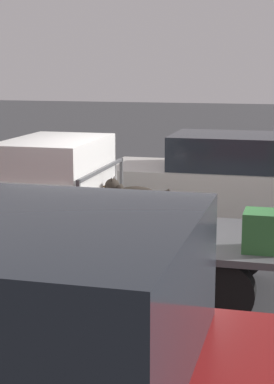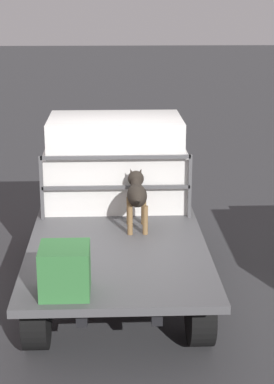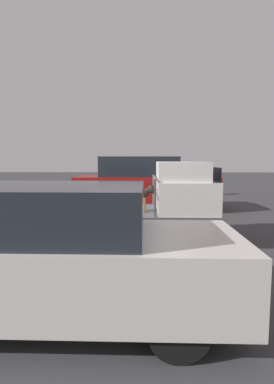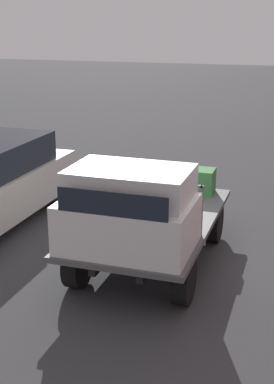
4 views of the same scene
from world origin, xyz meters
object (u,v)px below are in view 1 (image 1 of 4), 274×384
object	(u,v)px
flatbed_truck	(139,246)
cargo_crate	(264,231)
dog	(131,195)
parked_sedan	(230,181)

from	to	relation	value
flatbed_truck	cargo_crate	distance (m)	1.67
flatbed_truck	dog	xyz separation A→B (m)	(0.16, -0.23, 0.60)
flatbed_truck	parked_sedan	bearing A→B (deg)	-101.99
parked_sedan	dog	bearing A→B (deg)	66.63
flatbed_truck	cargo_crate	bearing A→B (deg)	162.79
flatbed_truck	dog	size ratio (longest dim) A/B	4.20
dog	cargo_crate	distance (m)	1.86
flatbed_truck	parked_sedan	size ratio (longest dim) A/B	0.90
cargo_crate	parked_sedan	world-z (taller)	parked_sedan
flatbed_truck	dog	bearing A→B (deg)	-55.82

